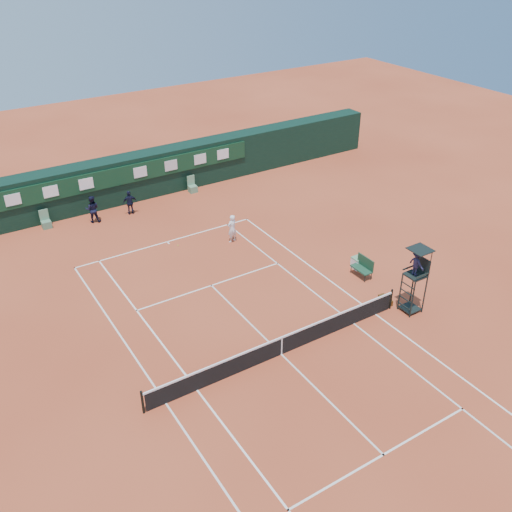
{
  "coord_description": "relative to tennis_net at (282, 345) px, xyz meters",
  "views": [
    {
      "loc": [
        -11.16,
        -15.64,
        16.35
      ],
      "look_at": [
        2.48,
        6.0,
        1.2
      ],
      "focal_mm": 40.0,
      "sensor_mm": 36.0,
      "label": 1
    }
  ],
  "objects": [
    {
      "name": "ground",
      "position": [
        0.0,
        0.0,
        -0.51
      ],
      "size": [
        90.0,
        90.0,
        0.0
      ],
      "primitive_type": "plane",
      "color": "#C14E2D",
      "rests_on": "ground"
    },
    {
      "name": "court_lines",
      "position": [
        0.0,
        0.0,
        -0.5
      ],
      "size": [
        11.05,
        23.85,
        0.01
      ],
      "color": "white",
      "rests_on": "ground"
    },
    {
      "name": "tennis_net",
      "position": [
        0.0,
        0.0,
        0.0
      ],
      "size": [
        12.9,
        0.1,
        1.1
      ],
      "color": "black",
      "rests_on": "ground"
    },
    {
      "name": "back_wall",
      "position": [
        0.0,
        18.74,
        1.0
      ],
      "size": [
        40.0,
        1.65,
        3.0
      ],
      "color": "black",
      "rests_on": "ground"
    },
    {
      "name": "linesman_chair_left",
      "position": [
        -5.5,
        17.48,
        -0.19
      ],
      "size": [
        0.55,
        0.5,
        1.15
      ],
      "color": "#548160",
      "rests_on": "ground"
    },
    {
      "name": "linesman_chair_right",
      "position": [
        4.5,
        17.48,
        -0.19
      ],
      "size": [
        0.55,
        0.5,
        1.15
      ],
      "color": "#5B8B66",
      "rests_on": "ground"
    },
    {
      "name": "umpire_chair",
      "position": [
        7.08,
        -0.65,
        1.95
      ],
      "size": [
        0.96,
        0.95,
        3.42
      ],
      "color": "black",
      "rests_on": "ground"
    },
    {
      "name": "player_bench",
      "position": [
        7.25,
        2.96,
        0.09
      ],
      "size": [
        0.56,
        1.2,
        1.1
      ],
      "color": "#1B432D",
      "rests_on": "ground"
    },
    {
      "name": "tennis_bag",
      "position": [
        6.54,
        0.47,
        -0.36
      ],
      "size": [
        0.44,
        0.82,
        0.29
      ],
      "primitive_type": "cube",
      "rotation": [
        0.0,
        0.0,
        -0.13
      ],
      "color": "black",
      "rests_on": "ground"
    },
    {
      "name": "cooler",
      "position": [
        7.54,
        3.72,
        -0.18
      ],
      "size": [
        0.57,
        0.57,
        0.65
      ],
      "color": "white",
      "rests_on": "ground"
    },
    {
      "name": "tennis_ball",
      "position": [
        0.33,
        11.11,
        -0.47
      ],
      "size": [
        0.07,
        0.07,
        0.07
      ],
      "primitive_type": "sphere",
      "color": "#BED331",
      "rests_on": "ground"
    },
    {
      "name": "player",
      "position": [
        3.27,
        9.89,
        0.35
      ],
      "size": [
        0.71,
        0.55,
        1.71
      ],
      "primitive_type": "imported",
      "rotation": [
        0.0,
        0.0,
        3.4
      ],
      "color": "white",
      "rests_on": "ground"
    },
    {
      "name": "ball_kid_left",
      "position": [
        -2.77,
        16.69,
        0.37
      ],
      "size": [
        1.04,
        0.94,
        1.75
      ],
      "primitive_type": "imported",
      "rotation": [
        0.0,
        0.0,
        2.74
      ],
      "color": "black",
      "rests_on": "ground"
    },
    {
      "name": "ball_kid_right",
      "position": [
        -0.39,
        16.52,
        0.28
      ],
      "size": [
        0.98,
        0.53,
        1.58
      ],
      "primitive_type": "imported",
      "rotation": [
        0.0,
        0.0,
        2.97
      ],
      "color": "black",
      "rests_on": "ground"
    }
  ]
}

